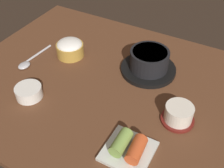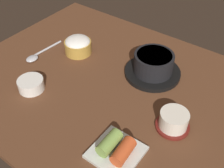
{
  "view_description": "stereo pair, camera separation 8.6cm",
  "coord_description": "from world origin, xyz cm",
  "px_view_note": "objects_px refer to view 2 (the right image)",
  "views": [
    {
      "loc": [
        32.82,
        -58.11,
        62.2
      ],
      "look_at": [
        2.0,
        -2.0,
        5.0
      ],
      "focal_mm": 44.39,
      "sensor_mm": 36.0,
      "label": 1
    },
    {
      "loc": [
        40.04,
        -53.49,
        62.2
      ],
      "look_at": [
        2.0,
        -2.0,
        5.0
      ],
      "focal_mm": 44.39,
      "sensor_mm": 36.0,
      "label": 2
    }
  ],
  "objects_px": {
    "rice_bowl": "(78,45)",
    "spoon": "(36,56)",
    "stone_pot": "(153,65)",
    "side_bowl_near": "(31,84)",
    "tea_cup_with_saucer": "(174,121)",
    "kimchi_plate": "(116,149)"
  },
  "relations": [
    {
      "from": "tea_cup_with_saucer",
      "to": "spoon",
      "type": "height_order",
      "value": "tea_cup_with_saucer"
    },
    {
      "from": "tea_cup_with_saucer",
      "to": "kimchi_plate",
      "type": "bearing_deg",
      "value": -114.64
    },
    {
      "from": "tea_cup_with_saucer",
      "to": "side_bowl_near",
      "type": "distance_m",
      "value": 0.45
    },
    {
      "from": "stone_pot",
      "to": "spoon",
      "type": "height_order",
      "value": "stone_pot"
    },
    {
      "from": "rice_bowl",
      "to": "spoon",
      "type": "distance_m",
      "value": 0.16
    },
    {
      "from": "stone_pot",
      "to": "tea_cup_with_saucer",
      "type": "distance_m",
      "value": 0.23
    },
    {
      "from": "kimchi_plate",
      "to": "side_bowl_near",
      "type": "height_order",
      "value": "kimchi_plate"
    },
    {
      "from": "stone_pot",
      "to": "kimchi_plate",
      "type": "xyz_separation_m",
      "value": [
        0.09,
        -0.33,
        -0.02
      ]
    },
    {
      "from": "kimchi_plate",
      "to": "side_bowl_near",
      "type": "bearing_deg",
      "value": 174.15
    },
    {
      "from": "kimchi_plate",
      "to": "side_bowl_near",
      "type": "distance_m",
      "value": 0.36
    },
    {
      "from": "stone_pot",
      "to": "spoon",
      "type": "relative_size",
      "value": 1.11
    },
    {
      "from": "spoon",
      "to": "side_bowl_near",
      "type": "bearing_deg",
      "value": -46.93
    },
    {
      "from": "side_bowl_near",
      "to": "rice_bowl",
      "type": "bearing_deg",
      "value": 93.5
    },
    {
      "from": "stone_pot",
      "to": "side_bowl_near",
      "type": "xyz_separation_m",
      "value": [
        -0.27,
        -0.29,
        -0.02
      ]
    },
    {
      "from": "rice_bowl",
      "to": "spoon",
      "type": "bearing_deg",
      "value": -132.3
    },
    {
      "from": "spoon",
      "to": "tea_cup_with_saucer",
      "type": "bearing_deg",
      "value": -0.06
    },
    {
      "from": "tea_cup_with_saucer",
      "to": "kimchi_plate",
      "type": "xyz_separation_m",
      "value": [
        -0.07,
        -0.16,
        -0.01
      ]
    },
    {
      "from": "stone_pot",
      "to": "side_bowl_near",
      "type": "relative_size",
      "value": 2.3
    },
    {
      "from": "stone_pot",
      "to": "kimchi_plate",
      "type": "relative_size",
      "value": 1.55
    },
    {
      "from": "kimchi_plate",
      "to": "rice_bowl",
      "type": "bearing_deg",
      "value": 143.45
    },
    {
      "from": "tea_cup_with_saucer",
      "to": "kimchi_plate",
      "type": "height_order",
      "value": "tea_cup_with_saucer"
    },
    {
      "from": "rice_bowl",
      "to": "side_bowl_near",
      "type": "distance_m",
      "value": 0.24
    }
  ]
}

